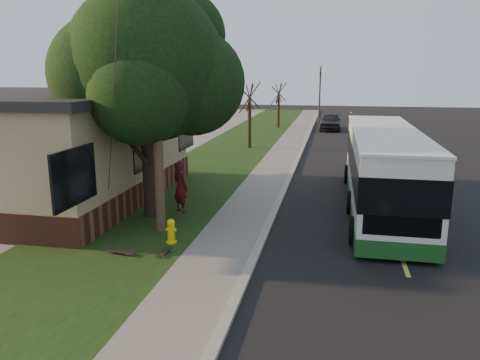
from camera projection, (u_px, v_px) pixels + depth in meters
name	position (u px, v px, depth m)	size (l,w,h in m)	color
ground	(258.00, 251.00, 13.43)	(120.00, 120.00, 0.00)	black
road	(375.00, 180.00, 22.21)	(8.00, 80.00, 0.01)	black
curb	(290.00, 175.00, 22.96)	(0.25, 80.00, 0.12)	gray
sidewalk	(270.00, 175.00, 23.16)	(2.00, 80.00, 0.08)	slate
grass_verge	(202.00, 172.00, 23.83)	(5.00, 80.00, 0.07)	black
building_lot	(27.00, 165.00, 25.76)	(15.00, 80.00, 0.04)	slate
fire_hydrant	(171.00, 231.00, 13.83)	(0.32, 0.32, 0.74)	yellow
utility_pole	(155.00, 85.00, 13.96)	(2.86, 3.21, 9.07)	#473321
leafy_tree	(148.00, 67.00, 15.59)	(6.30, 6.00, 7.80)	black
bare_tree_near	(249.00, 116.00, 30.80)	(1.38, 1.21, 4.31)	black
bare_tree_far	(279.00, 106.00, 42.20)	(1.38, 1.21, 4.03)	black
traffic_signal	(320.00, 91.00, 45.08)	(0.18, 0.22, 5.50)	#2D2D30
transit_bus	(383.00, 167.00, 17.27)	(2.53, 10.98, 2.98)	silver
skateboarder	(181.00, 187.00, 16.80)	(0.67, 0.44, 1.83)	#511017
skateboard_main	(165.00, 252.00, 13.06)	(0.26, 0.76, 0.07)	black
skateboard_spare	(120.00, 252.00, 13.04)	(0.91, 0.36, 0.08)	black
dumpster	(23.00, 189.00, 17.42)	(1.81, 1.52, 1.46)	black
distant_car	(330.00, 121.00, 41.10)	(1.81, 4.50, 1.53)	black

